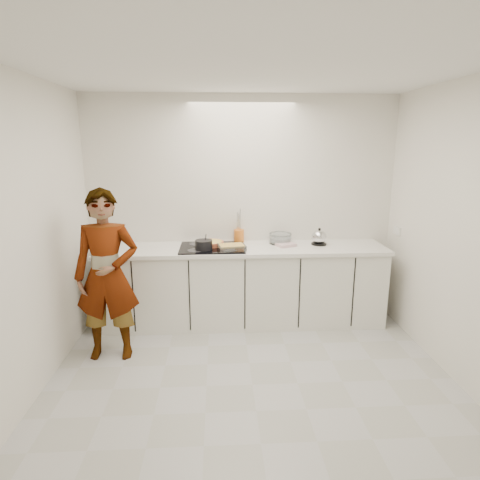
{
  "coord_description": "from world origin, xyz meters",
  "views": [
    {
      "loc": [
        -0.28,
        -3.1,
        2.05
      ],
      "look_at": [
        -0.05,
        1.05,
        1.05
      ],
      "focal_mm": 30.0,
      "sensor_mm": 36.0,
      "label": 1
    }
  ],
  "objects": [
    {
      "name": "tart_dish",
      "position": [
        -0.37,
        1.33,
        0.95
      ],
      "size": [
        0.34,
        0.34,
        0.05
      ],
      "color": "#B45535",
      "rests_on": "hob"
    },
    {
      "name": "cook",
      "position": [
        -1.34,
        0.59,
        0.83
      ],
      "size": [
        0.62,
        0.42,
        1.66
      ],
      "primitive_type": "imported",
      "rotation": [
        0.0,
        0.0,
        0.03
      ],
      "color": "white",
      "rests_on": "floor"
    },
    {
      "name": "base_cabinets",
      "position": [
        0.0,
        1.28,
        0.43
      ],
      "size": [
        3.2,
        0.58,
        0.87
      ],
      "primitive_type": "cube",
      "color": "white",
      "rests_on": "floor"
    },
    {
      "name": "wall_right",
      "position": [
        1.8,
        0.02,
        1.3
      ],
      "size": [
        0.02,
        3.2,
        2.6
      ],
      "color": "white",
      "rests_on": "ground"
    },
    {
      "name": "ceiling",
      "position": [
        0.0,
        0.0,
        2.6
      ],
      "size": [
        3.6,
        3.2,
        0.0
      ],
      "primitive_type": "cube",
      "color": "white",
      "rests_on": "wall_back"
    },
    {
      "name": "mixing_bowl",
      "position": [
        0.44,
        1.44,
        0.97
      ],
      "size": [
        0.34,
        0.34,
        0.12
      ],
      "color": "silver",
      "rests_on": "countertop"
    },
    {
      "name": "countertop",
      "position": [
        0.0,
        1.28,
        0.89
      ],
      "size": [
        3.24,
        0.64,
        0.04
      ],
      "primitive_type": "cube",
      "color": "white",
      "rests_on": "base_cabinets"
    },
    {
      "name": "tea_towel",
      "position": [
        0.49,
        1.3,
        0.93
      ],
      "size": [
        0.24,
        0.22,
        0.03
      ],
      "primitive_type": "cube",
      "rotation": [
        0.0,
        0.0,
        0.41
      ],
      "color": "white",
      "rests_on": "countertop"
    },
    {
      "name": "baking_dish",
      "position": [
        -0.14,
        1.13,
        0.96
      ],
      "size": [
        0.32,
        0.25,
        0.06
      ],
      "color": "silver",
      "rests_on": "hob"
    },
    {
      "name": "utensil_crock",
      "position": [
        -0.04,
        1.53,
        0.98
      ],
      "size": [
        0.15,
        0.15,
        0.15
      ],
      "primitive_type": "cylinder",
      "rotation": [
        0.0,
        0.0,
        0.32
      ],
      "color": "orange",
      "rests_on": "countertop"
    },
    {
      "name": "wall_left",
      "position": [
        -1.8,
        0.0,
        1.3
      ],
      "size": [
        0.0,
        3.2,
        2.6
      ],
      "primitive_type": "cube",
      "color": "white",
      "rests_on": "ground"
    },
    {
      "name": "wall_front",
      "position": [
        0.0,
        -1.6,
        1.3
      ],
      "size": [
        3.6,
        0.0,
        2.6
      ],
      "primitive_type": "cube",
      "color": "white",
      "rests_on": "ground"
    },
    {
      "name": "saucepan",
      "position": [
        -0.44,
        1.15,
        0.98
      ],
      "size": [
        0.19,
        0.19,
        0.18
      ],
      "color": "black",
      "rests_on": "hob"
    },
    {
      "name": "floor",
      "position": [
        0.0,
        0.0,
        0.0
      ],
      "size": [
        3.6,
        3.2,
        0.0
      ],
      "primitive_type": "cube",
      "color": "#BBBBBA",
      "rests_on": "ground"
    },
    {
      "name": "hob",
      "position": [
        -0.35,
        1.26,
        0.92
      ],
      "size": [
        0.72,
        0.54,
        0.01
      ],
      "primitive_type": "cube",
      "color": "black",
      "rests_on": "countertop"
    },
    {
      "name": "wall_back",
      "position": [
        0.0,
        1.6,
        1.3
      ],
      "size": [
        3.6,
        0.0,
        2.6
      ],
      "primitive_type": "cube",
      "color": "white",
      "rests_on": "ground"
    },
    {
      "name": "kettle",
      "position": [
        0.88,
        1.35,
        0.99
      ],
      "size": [
        0.21,
        0.21,
        0.2
      ],
      "color": "black",
      "rests_on": "countertop"
    }
  ]
}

